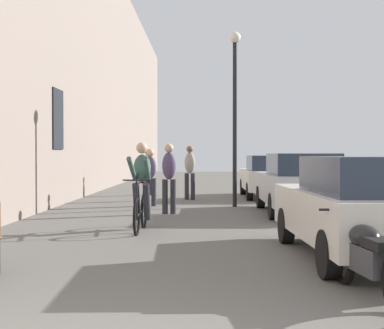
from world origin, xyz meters
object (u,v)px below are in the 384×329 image
Objects in this scene: cyclist_on_bicycle at (141,189)px; pedestrian_furthest at (148,169)px; parked_motorcycle at (369,259)px; street_lamp at (235,96)px; pedestrian_mid at (150,174)px; parked_car_second at (299,183)px; parked_car_third at (269,176)px; parked_car_nearest at (360,206)px; pedestrian_far at (190,169)px; pedestrian_near at (169,174)px.

pedestrian_furthest is (-0.78, 9.32, 0.13)m from cyclist_on_bicycle.
street_lamp is at bearing 94.54° from parked_motorcycle.
pedestrian_mid is 0.76× the size of parked_motorcycle.
cyclist_on_bicycle reaches higher than pedestrian_mid.
pedestrian_furthest reaches higher than parked_car_second.
pedestrian_mid is (-0.29, 5.09, 0.10)m from cyclist_on_bicycle.
cyclist_on_bicycle is 8.96m from parked_car_third.
pedestrian_furthest is (-0.49, 4.23, 0.03)m from pedestrian_mid.
parked_car_nearest is at bearing -65.36° from pedestrian_mid.
pedestrian_far is at bearing 104.25° from parked_car_nearest.
street_lamp is at bearing 128.40° from parked_car_second.
parked_car_third is (4.22, -1.05, -0.20)m from pedestrian_furthest.
street_lamp is at bearing 99.38° from parked_car_nearest.
parked_car_nearest is 11.23m from parked_car_third.
parked_motorcycle is at bearing -92.33° from parked_car_third.
cyclist_on_bicycle is 0.42× the size of parked_car_second.
pedestrian_mid is (-0.66, 2.10, -0.07)m from pedestrian_near.
parked_car_second is 5.21m from parked_car_third.
parked_car_third is 1.88× the size of parked_motorcycle.
parked_car_second is at bearing -51.60° from street_lamp.
parked_car_third is 13.39m from parked_motorcycle.
parked_motorcycle is (3.19, -10.20, -0.51)m from pedestrian_mid.
parked_car_third is at bearing 91.51° from parked_car_second.
street_lamp is 10.43m from parked_motorcycle.
parked_car_second is at bearing 40.60° from cyclist_on_bicycle.
parked_car_second is at bearing -88.49° from parked_car_third.
parked_car_nearest reaches higher than parked_motorcycle.
street_lamp is 1.22× the size of parked_car_third.
street_lamp is at bearing 66.98° from cyclist_on_bicycle.
pedestrian_furthest is 5.68m from street_lamp.
parked_car_nearest is at bearing -75.75° from pedestrian_far.
cyclist_on_bicycle is at bearing -96.04° from pedestrian_far.
pedestrian_near is 2.20m from pedestrian_mid.
parked_car_nearest is at bearing -71.20° from pedestrian_furthest.
parked_motorcycle is (2.89, -5.11, -0.41)m from cyclist_on_bicycle.
parked_car_second reaches higher than parked_motorcycle.
street_lamp is (2.10, 4.93, 2.30)m from cyclist_on_bicycle.
parked_car_nearest is 1.02× the size of parked_car_third.
parked_car_nearest is 2.23m from parked_motorcycle.
street_lamp is at bearing -111.92° from parked_car_third.
parked_car_second is 1.96× the size of parked_motorcycle.
pedestrian_far is at bearing -51.48° from pedestrian_furthest.
pedestrian_near is 3.22m from parked_car_second.
pedestrian_mid is at bearing 107.35° from parked_motorcycle.
pedestrian_furthest reaches higher than parked_car_third.
pedestrian_mid is at bearing 93.30° from cyclist_on_bicycle.
pedestrian_far is 0.42× the size of parked_car_nearest.
pedestrian_furthest is at bearing 100.27° from pedestrian_near.
pedestrian_near is 0.42× the size of parked_car_nearest.
cyclist_on_bicycle reaches higher than parked_car_third.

